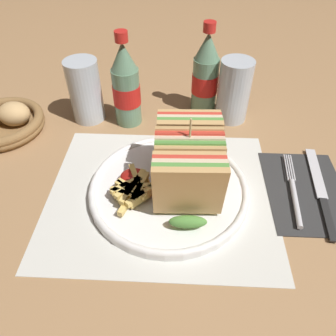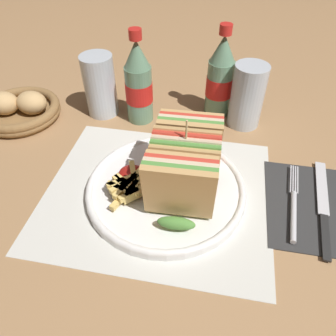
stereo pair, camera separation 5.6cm
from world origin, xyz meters
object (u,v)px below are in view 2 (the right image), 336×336
(club_sandwich, at_px, (185,165))
(knife, at_px, (323,206))
(coke_bottle_far, at_px, (220,79))
(plate_main, at_px, (166,188))
(glass_far, at_px, (100,86))
(bread_basket, at_px, (20,110))
(fork, at_px, (294,208))
(coke_bottle_near, at_px, (139,84))
(glass_near, at_px, (247,96))

(club_sandwich, distance_m, knife, 0.24)
(club_sandwich, distance_m, coke_bottle_far, 0.27)
(knife, height_order, coke_bottle_far, coke_bottle_far)
(plate_main, distance_m, knife, 0.27)
(glass_far, relative_size, bread_basket, 0.77)
(plate_main, distance_m, coke_bottle_far, 0.29)
(club_sandwich, bearing_deg, glass_far, 134.86)
(club_sandwich, bearing_deg, fork, -0.94)
(club_sandwich, height_order, glass_far, club_sandwich)
(club_sandwich, height_order, knife, club_sandwich)
(coke_bottle_far, bearing_deg, fork, -61.28)
(club_sandwich, xyz_separation_m, coke_bottle_far, (0.04, 0.27, 0.01))
(coke_bottle_near, bearing_deg, plate_main, -65.10)
(fork, xyz_separation_m, coke_bottle_near, (-0.31, 0.22, 0.08))
(coke_bottle_far, distance_m, glass_far, 0.26)
(plate_main, xyz_separation_m, coke_bottle_far, (0.07, 0.27, 0.08))
(coke_bottle_far, bearing_deg, coke_bottle_near, -161.45)
(knife, relative_size, glass_near, 1.62)
(fork, relative_size, knife, 0.80)
(bread_basket, bearing_deg, fork, -16.29)
(coke_bottle_near, height_order, glass_far, coke_bottle_near)
(coke_bottle_near, bearing_deg, knife, -28.96)
(coke_bottle_near, relative_size, bread_basket, 1.14)
(glass_far, bearing_deg, glass_near, 2.73)
(knife, xyz_separation_m, bread_basket, (-0.63, 0.16, 0.01))
(plate_main, xyz_separation_m, knife, (0.27, 0.01, -0.00))
(fork, xyz_separation_m, glass_far, (-0.40, 0.22, 0.06))
(knife, distance_m, glass_far, 0.50)
(knife, relative_size, coke_bottle_far, 1.10)
(knife, bearing_deg, fork, -158.44)
(glass_far, bearing_deg, knife, -24.84)
(club_sandwich, distance_m, bread_basket, 0.43)
(plate_main, xyz_separation_m, fork, (0.22, -0.00, -0.00))
(knife, bearing_deg, plate_main, -171.97)
(fork, height_order, glass_far, glass_far)
(coke_bottle_far, relative_size, glass_near, 1.47)
(coke_bottle_near, relative_size, glass_near, 1.47)
(club_sandwich, relative_size, coke_bottle_far, 0.96)
(coke_bottle_near, xyz_separation_m, bread_basket, (-0.27, -0.05, -0.07))
(plate_main, height_order, bread_basket, bread_basket)
(club_sandwich, bearing_deg, plate_main, -179.73)
(plate_main, bearing_deg, coke_bottle_near, 114.90)
(plate_main, distance_m, bread_basket, 0.40)
(coke_bottle_far, height_order, bread_basket, coke_bottle_far)
(plate_main, distance_m, glass_far, 0.30)
(glass_near, bearing_deg, glass_far, -177.27)
(coke_bottle_near, xyz_separation_m, glass_near, (0.23, 0.02, -0.02))
(plate_main, xyz_separation_m, club_sandwich, (0.03, 0.00, 0.06))
(fork, relative_size, bread_basket, 1.00)
(fork, bearing_deg, plate_main, -175.17)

